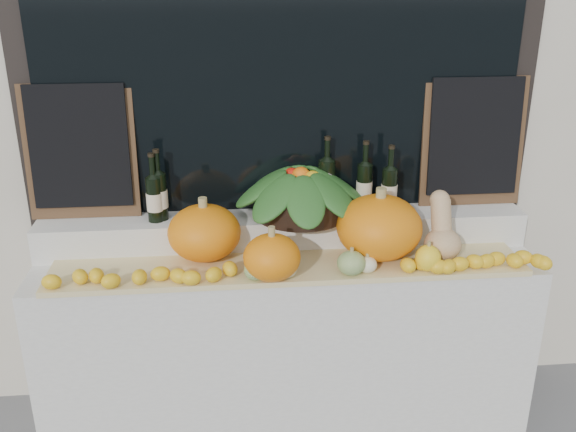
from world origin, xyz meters
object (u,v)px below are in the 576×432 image
Objects in this scene: pumpkin_right at (379,227)px; wine_bottle_tall at (327,185)px; pumpkin_left at (204,233)px; produce_bowl at (301,191)px; butternut_squash at (442,233)px.

pumpkin_right is 0.34m from wine_bottle_tall.
pumpkin_left is 0.49× the size of produce_bowl.
butternut_squash is at bearing -7.73° from pumpkin_right.
butternut_squash is at bearing -22.09° from produce_bowl.
pumpkin_right reaches higher than pumpkin_left.
pumpkin_left is 0.62m from wine_bottle_tall.
wine_bottle_tall reaches higher than produce_bowl.
pumpkin_right is 0.58× the size of produce_bowl.
produce_bowl is at bearing 18.66° from pumpkin_left.
pumpkin_right is 0.28m from butternut_squash.
produce_bowl is (-0.33, 0.21, 0.11)m from pumpkin_right.
wine_bottle_tall reaches higher than pumpkin_right.
pumpkin_left is 0.49m from produce_bowl.
wine_bottle_tall is (-0.20, 0.25, 0.12)m from pumpkin_right.
butternut_squash is (1.06, -0.09, -0.01)m from pumpkin_left.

